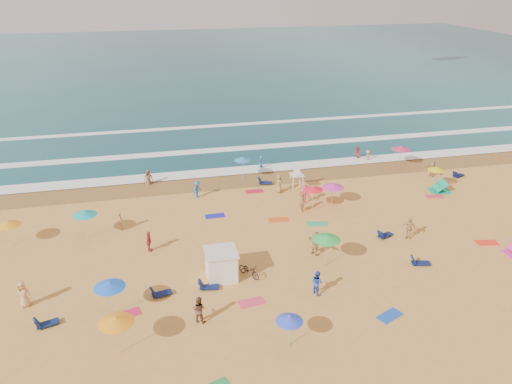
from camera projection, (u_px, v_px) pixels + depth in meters
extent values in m
plane|color=gold|center=(282.00, 238.00, 40.13)|extent=(220.00, 220.00, 0.00)
cube|color=#0C4756|center=(184.00, 63.00, 114.88)|extent=(220.00, 140.00, 0.18)
plane|color=olive|center=(249.00, 179.00, 51.25)|extent=(220.00, 220.00, 0.00)
cube|color=white|center=(244.00, 170.00, 53.44)|extent=(200.00, 2.20, 0.05)
cube|color=white|center=(232.00, 149.00, 59.67)|extent=(200.00, 1.60, 0.05)
cube|color=white|center=(219.00, 126.00, 68.56)|extent=(200.00, 1.20, 0.05)
cube|color=white|center=(221.00, 265.00, 34.58)|extent=(2.00, 2.00, 2.00)
cube|color=silver|center=(221.00, 252.00, 34.14)|extent=(2.20, 2.20, 0.12)
imported|color=black|center=(249.00, 270.00, 34.90)|extent=(1.61, 1.92, 0.99)
cone|color=orange|center=(116.00, 320.00, 27.24)|extent=(1.97, 1.97, 0.35)
cone|color=blue|center=(109.00, 285.00, 30.33)|extent=(1.94, 1.94, 0.35)
cone|color=#2D7BCA|center=(242.00, 159.00, 50.16)|extent=(1.67, 1.67, 0.35)
cone|color=#C32B5E|center=(401.00, 148.00, 53.79)|extent=(2.06, 2.06, 0.35)
cone|color=#15A8AB|center=(84.00, 213.00, 39.23)|extent=(1.89, 1.89, 0.35)
cone|color=green|center=(327.00, 237.00, 35.41)|extent=(2.03, 2.03, 0.35)
cone|color=blue|center=(289.00, 319.00, 27.85)|extent=(1.57, 1.57, 0.35)
cone|color=yellow|center=(436.00, 168.00, 48.11)|extent=(1.67, 1.67, 0.35)
cone|color=#D72F9E|center=(333.00, 186.00, 44.93)|extent=(2.02, 2.02, 0.35)
cone|color=orange|center=(8.00, 223.00, 38.25)|extent=(1.88, 1.88, 0.35)
cone|color=#FC1A2A|center=(313.00, 188.00, 43.77)|extent=(1.72, 1.72, 0.35)
cube|color=#0E1947|center=(162.00, 294.00, 32.94)|extent=(1.39, 0.81, 0.34)
cube|color=#0F204D|center=(48.00, 324.00, 30.15)|extent=(1.41, 0.91, 0.34)
cube|color=#0F1B4E|center=(209.00, 287.00, 33.62)|extent=(1.37, 0.76, 0.34)
cube|color=#0F1A4D|center=(421.00, 263.00, 36.37)|extent=(1.40, 0.86, 0.34)
cube|color=#0F194C|center=(385.00, 235.00, 40.16)|extent=(1.42, 1.02, 0.34)
cube|color=#0E1447|center=(458.00, 175.00, 51.81)|extent=(1.41, 0.96, 0.34)
cube|color=#0E1C47|center=(265.00, 183.00, 50.07)|extent=(1.40, 0.87, 0.34)
cube|color=#E61C4B|center=(127.00, 314.00, 31.20)|extent=(1.88, 1.34, 0.03)
cube|color=#1E1DB6|center=(215.00, 216.00, 43.66)|extent=(1.71, 0.88, 0.03)
cube|color=#DF5018|center=(278.00, 220.00, 42.99)|extent=(1.77, 1.02, 0.03)
cube|color=#EB3756|center=(251.00, 302.00, 32.34)|extent=(1.80, 1.09, 0.03)
cube|color=red|center=(254.00, 191.00, 48.49)|extent=(1.73, 0.93, 0.03)
cube|color=blue|center=(390.00, 316.00, 31.08)|extent=(1.90, 1.49, 0.03)
cube|color=#2BAE61|center=(317.00, 224.00, 42.30)|extent=(1.84, 1.18, 0.03)
cube|color=#FF2F1C|center=(487.00, 243.00, 39.37)|extent=(1.83, 1.15, 0.03)
cube|color=#E83646|center=(435.00, 196.00, 47.40)|extent=(1.83, 1.15, 0.03)
imported|color=olive|center=(279.00, 183.00, 47.92)|extent=(0.86, 1.06, 1.88)
imported|color=blue|center=(261.00, 163.00, 53.81)|extent=(0.73, 0.73, 1.72)
imported|color=#B17651|center=(120.00, 221.00, 41.03)|extent=(0.51, 0.66, 1.62)
imported|color=#C13043|center=(305.00, 194.00, 45.84)|extent=(1.30, 1.25, 1.78)
imported|color=brown|center=(148.00, 178.00, 49.83)|extent=(0.91, 0.62, 1.80)
imported|color=blue|center=(317.00, 282.00, 32.94)|extent=(0.91, 1.01, 1.70)
imported|color=brown|center=(199.00, 309.00, 30.27)|extent=(1.06, 0.98, 1.76)
imported|color=blue|center=(197.00, 189.00, 46.91)|extent=(1.17, 1.21, 1.66)
imported|color=brown|center=(303.00, 202.00, 44.21)|extent=(0.54, 0.72, 1.80)
imported|color=tan|center=(315.00, 243.00, 37.44)|extent=(1.33, 1.81, 1.89)
imported|color=#B52D2F|center=(357.00, 154.00, 56.57)|extent=(0.74, 0.89, 1.69)
imported|color=tan|center=(409.00, 228.00, 39.72)|extent=(1.12, 0.98, 1.81)
imported|color=tan|center=(368.00, 157.00, 56.04)|extent=(1.11, 0.88, 1.51)
imported|color=#AC754F|center=(432.00, 169.00, 51.74)|extent=(0.70, 1.58, 1.65)
imported|color=#C53146|center=(149.00, 241.00, 37.91)|extent=(0.62, 1.05, 1.67)
imported|color=tan|center=(23.00, 294.00, 31.61)|extent=(0.91, 0.60, 1.83)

